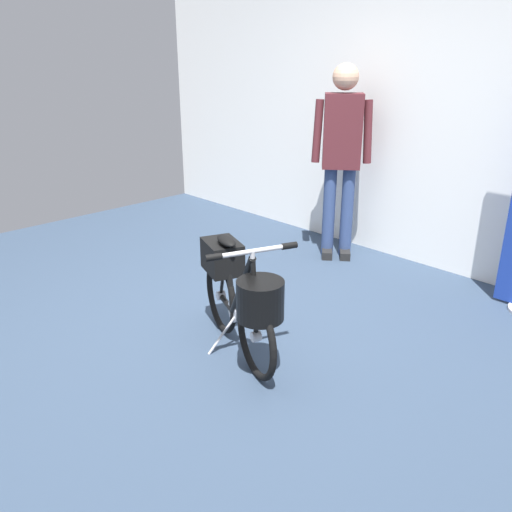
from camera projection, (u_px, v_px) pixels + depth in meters
name	position (u px, v px, depth m)	size (l,w,h in m)	color
ground_plane	(213.00, 348.00, 3.33)	(6.53, 6.53, 0.00)	#2D3D51
back_wall	(424.00, 88.00, 4.28)	(6.53, 0.10, 2.95)	white
folding_bike_foreground	(240.00, 294.00, 3.12)	(1.03, 0.57, 0.77)	black
visitor_near_wall	(341.00, 151.00, 4.52)	(0.42, 0.39, 1.66)	navy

